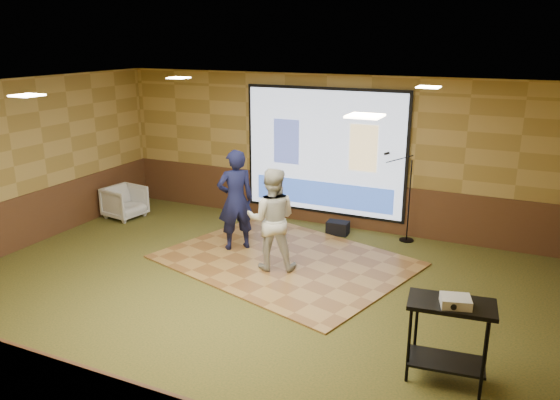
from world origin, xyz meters
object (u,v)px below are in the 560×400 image
at_px(projector, 456,301).
at_px(mic_stand, 405,215).
at_px(player_left, 236,200).
at_px(player_right, 272,219).
at_px(dance_floor, 285,260).
at_px(banquet_chair, 125,202).
at_px(av_table, 450,327).
at_px(projector_screen, 324,153).
at_px(duffel_bag, 338,228).

xyz_separation_m(projector, mic_stand, (-1.42, 4.23, -0.52)).
xyz_separation_m(player_left, player_right, (0.96, -0.53, -0.06)).
relative_size(dance_floor, banquet_chair, 5.29).
distance_m(projector, mic_stand, 4.50).
relative_size(player_left, mic_stand, 1.08).
distance_m(player_right, mic_stand, 2.82).
distance_m(av_table, banquet_chair, 7.67).
distance_m(player_left, player_right, 1.09).
height_order(projector_screen, projector, projector_screen).
distance_m(projector, banquet_chair, 7.75).
relative_size(projector, duffel_bag, 0.75).
height_order(dance_floor, av_table, av_table).
bearing_deg(duffel_bag, projector_screen, 138.00).
bearing_deg(player_left, mic_stand, 169.11).
distance_m(dance_floor, banquet_chair, 4.11).
distance_m(projector_screen, duffel_bag, 1.49).
distance_m(dance_floor, duffel_bag, 1.69).
bearing_deg(mic_stand, player_left, -155.05).
height_order(projector_screen, av_table, projector_screen).
distance_m(mic_stand, duffel_bag, 1.30).
relative_size(player_left, projector, 5.87).
relative_size(player_right, duffel_bag, 4.10).
height_order(player_left, duffel_bag, player_left).
height_order(dance_floor, projector, projector).
bearing_deg(av_table, duffel_bag, 123.44).
height_order(player_left, av_table, player_left).
relative_size(projector, banquet_chair, 0.41).
bearing_deg(mic_stand, projector, -79.51).
distance_m(av_table, mic_stand, 4.40).
bearing_deg(dance_floor, av_table, -37.76).
height_order(projector, mic_stand, mic_stand).
height_order(projector_screen, banquet_chair, projector_screen).
relative_size(player_right, av_table, 1.74).
distance_m(player_right, banquet_chair, 4.16).
bearing_deg(mic_stand, banquet_chair, -176.86).
xyz_separation_m(player_left, av_table, (4.02, -2.46, -0.25)).
bearing_deg(banquet_chair, av_table, -104.66).
xyz_separation_m(player_right, duffel_bag, (0.44, 2.03, -0.74)).
distance_m(player_right, duffel_bag, 2.21).
distance_m(projector, duffel_bag, 4.91).
distance_m(dance_floor, player_right, 0.94).
height_order(projector_screen, duffel_bag, projector_screen).
height_order(player_left, mic_stand, player_left).
relative_size(dance_floor, mic_stand, 2.35).
distance_m(player_left, duffel_bag, 2.20).
height_order(av_table, banquet_chair, av_table).
bearing_deg(duffel_bag, dance_floor, -103.06).
xyz_separation_m(projector_screen, player_right, (0.03, -2.46, -0.61)).
bearing_deg(player_left, projector, 104.19).
relative_size(av_table, mic_stand, 0.58).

